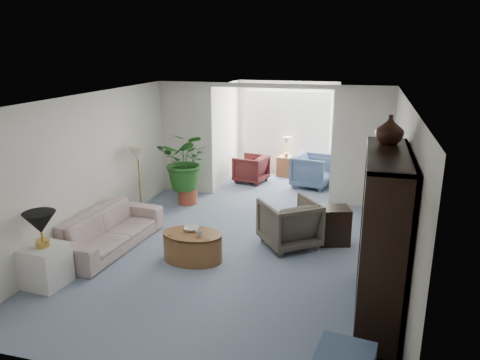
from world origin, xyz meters
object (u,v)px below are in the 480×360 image
(plant_pot, at_px, (188,196))
(sunroom_chair_blue, at_px, (312,171))
(side_table_dark, at_px, (333,225))
(coffee_cup, at_px, (199,234))
(cabinet_urn, at_px, (390,130))
(sunroom_chair_maroon, at_px, (251,169))
(table_lamp, at_px, (40,223))
(sunroom_table, at_px, (286,166))
(framed_picture, at_px, (402,165))
(wingback_chair, at_px, (289,223))
(end_table, at_px, (46,266))
(coffee_table, at_px, (193,247))
(entertainment_cabinet, at_px, (382,237))
(floor_lamp, at_px, (137,153))
(sofa, at_px, (109,230))
(coffee_bowl, at_px, (191,229))

(plant_pot, xyz_separation_m, sunroom_chair_blue, (2.41, 1.93, 0.23))
(side_table_dark, relative_size, plant_pot, 1.59)
(coffee_cup, xyz_separation_m, side_table_dark, (1.91, 1.34, -0.18))
(coffee_cup, distance_m, cabinet_urn, 3.15)
(sunroom_chair_blue, height_order, sunroom_chair_maroon, sunroom_chair_blue)
(table_lamp, bearing_deg, sunroom_table, 70.54)
(framed_picture, relative_size, plant_pot, 1.25)
(wingback_chair, bearing_deg, coffee_cup, 3.46)
(end_table, height_order, sunroom_chair_maroon, sunroom_chair_maroon)
(wingback_chair, height_order, sunroom_table, wingback_chair)
(plant_pot, distance_m, sunroom_chair_maroon, 2.14)
(coffee_table, xyz_separation_m, plant_pot, (-1.08, 2.51, -0.07))
(end_table, xyz_separation_m, cabinet_urn, (4.45, 0.95, 1.96))
(coffee_table, distance_m, sunroom_chair_maroon, 4.44)
(side_table_dark, bearing_deg, entertainment_cabinet, -71.40)
(end_table, distance_m, entertainment_cabinet, 4.54)
(side_table_dark, bearing_deg, plant_pot, 158.01)
(entertainment_cabinet, bearing_deg, coffee_cup, 164.61)
(cabinet_urn, bearing_deg, plant_pot, 143.59)
(framed_picture, height_order, floor_lamp, framed_picture)
(coffee_table, height_order, sunroom_chair_maroon, sunroom_chair_maroon)
(end_table, xyz_separation_m, wingback_chair, (3.06, 2.21, 0.11))
(floor_lamp, bearing_deg, side_table_dark, -5.84)
(framed_picture, xyz_separation_m, sofa, (-4.48, -0.11, -1.39))
(coffee_bowl, bearing_deg, table_lamp, -140.24)
(coffee_cup, xyz_separation_m, entertainment_cabinet, (2.61, -0.72, 0.54))
(sunroom_chair_maroon, bearing_deg, floor_lamp, -17.16)
(end_table, distance_m, plant_pot, 3.83)
(side_table_dark, xyz_separation_m, sunroom_table, (-1.48, 3.95, -0.06))
(floor_lamp, xyz_separation_m, coffee_table, (1.73, -1.63, -1.02))
(coffee_bowl, xyz_separation_m, sunroom_table, (0.63, 5.09, -0.22))
(table_lamp, relative_size, sunroom_chair_maroon, 0.60)
(plant_pot, xyz_separation_m, sunroom_table, (1.66, 2.68, 0.10))
(sunroom_chair_blue, bearing_deg, end_table, 163.91)
(side_table_dark, bearing_deg, floor_lamp, 174.16)
(side_table_dark, distance_m, sunroom_chair_blue, 3.28)
(sofa, bearing_deg, entertainment_cabinet, -97.43)
(floor_lamp, distance_m, coffee_cup, 2.66)
(wingback_chair, relative_size, sunroom_table, 1.70)
(table_lamp, bearing_deg, end_table, 0.00)
(wingback_chair, height_order, sunroom_chair_maroon, wingback_chair)
(framed_picture, xyz_separation_m, sunroom_table, (-2.40, 5.00, -1.44))
(framed_picture, bearing_deg, sofa, -178.58)
(coffee_bowl, relative_size, sunroom_table, 0.45)
(framed_picture, xyz_separation_m, sunroom_chair_maroon, (-3.15, 4.25, -1.37))
(side_table_dark, height_order, plant_pot, side_table_dark)
(cabinet_urn, relative_size, sunroom_chair_maroon, 0.49)
(coffee_bowl, bearing_deg, coffee_cup, -45.00)
(sunroom_table, bearing_deg, sofa, -112.18)
(coffee_bowl, distance_m, entertainment_cabinet, 3.00)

